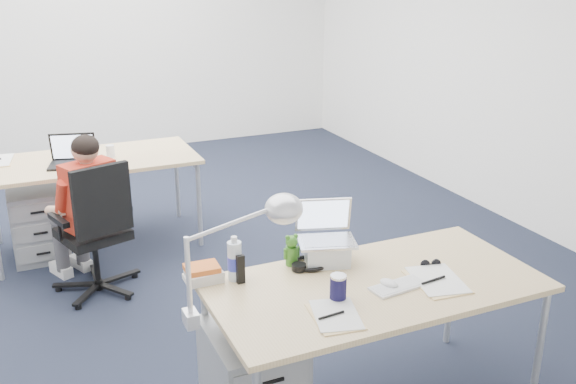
{
  "coord_description": "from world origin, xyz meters",
  "views": [
    {
      "loc": [
        -0.98,
        -4.29,
        2.17
      ],
      "look_at": [
        0.52,
        -0.91,
        0.85
      ],
      "focal_mm": 40.0,
      "sensor_mm": 36.0,
      "label": 1
    }
  ],
  "objects_px": {
    "can_koozie": "(338,287)",
    "water_bottle": "(235,258)",
    "wireless_keyboard": "(398,286)",
    "desk_lamp": "(226,260)",
    "far_cup": "(110,151)",
    "bear_figurine": "(292,250)",
    "drawer_pedestal_near": "(253,381)",
    "computer_mouse": "(389,283)",
    "desk_near": "(375,291)",
    "desk_far": "(92,164)",
    "seated_person": "(83,210)",
    "book_stack": "(203,273)",
    "sunglasses": "(431,264)",
    "dark_laptop": "(71,150)",
    "drawer_pedestal_far": "(38,222)",
    "headphones": "(310,262)",
    "cordless_phone": "(241,269)",
    "silver_laptop": "(327,234)"
  },
  "relations": [
    {
      "from": "can_koozie",
      "to": "water_bottle",
      "type": "xyz_separation_m",
      "value": [
        -0.36,
        0.38,
        0.05
      ]
    },
    {
      "from": "wireless_keyboard",
      "to": "desk_lamp",
      "type": "bearing_deg",
      "value": 168.5
    },
    {
      "from": "desk_lamp",
      "to": "far_cup",
      "type": "height_order",
      "value": "desk_lamp"
    },
    {
      "from": "bear_figurine",
      "to": "far_cup",
      "type": "xyz_separation_m",
      "value": [
        -0.52,
        2.32,
        -0.04
      ]
    },
    {
      "from": "drawer_pedestal_near",
      "to": "computer_mouse",
      "type": "bearing_deg",
      "value": -14.89
    },
    {
      "from": "desk_near",
      "to": "computer_mouse",
      "type": "relative_size",
      "value": 16.41
    },
    {
      "from": "desk_far",
      "to": "seated_person",
      "type": "height_order",
      "value": "seated_person"
    },
    {
      "from": "bear_figurine",
      "to": "book_stack",
      "type": "xyz_separation_m",
      "value": [
        -0.46,
        0.01,
        -0.04
      ]
    },
    {
      "from": "bear_figurine",
      "to": "sunglasses",
      "type": "distance_m",
      "value": 0.7
    },
    {
      "from": "dark_laptop",
      "to": "water_bottle",
      "type": "bearing_deg",
      "value": -63.14
    },
    {
      "from": "drawer_pedestal_far",
      "to": "computer_mouse",
      "type": "bearing_deg",
      "value": -62.22
    },
    {
      "from": "drawer_pedestal_near",
      "to": "dark_laptop",
      "type": "distance_m",
      "value": 2.55
    },
    {
      "from": "water_bottle",
      "to": "seated_person",
      "type": "bearing_deg",
      "value": 106.8
    },
    {
      "from": "desk_near",
      "to": "drawer_pedestal_far",
      "type": "height_order",
      "value": "desk_near"
    },
    {
      "from": "seated_person",
      "to": "headphones",
      "type": "height_order",
      "value": "seated_person"
    },
    {
      "from": "sunglasses",
      "to": "water_bottle",
      "type": "bearing_deg",
      "value": 178.4
    },
    {
      "from": "drawer_pedestal_near",
      "to": "dark_laptop",
      "type": "xyz_separation_m",
      "value": [
        -0.51,
        2.43,
        0.58
      ]
    },
    {
      "from": "book_stack",
      "to": "dark_laptop",
      "type": "height_order",
      "value": "dark_laptop"
    },
    {
      "from": "desk_near",
      "to": "headphones",
      "type": "height_order",
      "value": "headphones"
    },
    {
      "from": "cordless_phone",
      "to": "drawer_pedestal_far",
      "type": "bearing_deg",
      "value": 107.05
    },
    {
      "from": "seated_person",
      "to": "book_stack",
      "type": "bearing_deg",
      "value": -100.3
    },
    {
      "from": "drawer_pedestal_near",
      "to": "book_stack",
      "type": "height_order",
      "value": "book_stack"
    },
    {
      "from": "water_bottle",
      "to": "computer_mouse",
      "type": "bearing_deg",
      "value": -29.82
    },
    {
      "from": "can_koozie",
      "to": "sunglasses",
      "type": "relative_size",
      "value": 1.15
    },
    {
      "from": "water_bottle",
      "to": "far_cup",
      "type": "height_order",
      "value": "water_bottle"
    },
    {
      "from": "drawer_pedestal_near",
      "to": "dark_laptop",
      "type": "relative_size",
      "value": 1.64
    },
    {
      "from": "drawer_pedestal_far",
      "to": "sunglasses",
      "type": "height_order",
      "value": "sunglasses"
    },
    {
      "from": "desk_near",
      "to": "water_bottle",
      "type": "distance_m",
      "value": 0.69
    },
    {
      "from": "silver_laptop",
      "to": "wireless_keyboard",
      "type": "distance_m",
      "value": 0.45
    },
    {
      "from": "desk_far",
      "to": "computer_mouse",
      "type": "xyz_separation_m",
      "value": [
        0.99,
        -2.73,
        0.06
      ]
    },
    {
      "from": "water_bottle",
      "to": "dark_laptop",
      "type": "height_order",
      "value": "dark_laptop"
    },
    {
      "from": "drawer_pedestal_far",
      "to": "silver_laptop",
      "type": "distance_m",
      "value": 2.76
    },
    {
      "from": "headphones",
      "to": "sunglasses",
      "type": "distance_m",
      "value": 0.61
    },
    {
      "from": "wireless_keyboard",
      "to": "far_cup",
      "type": "distance_m",
      "value": 2.89
    },
    {
      "from": "can_koozie",
      "to": "cordless_phone",
      "type": "xyz_separation_m",
      "value": [
        -0.35,
        0.33,
        0.01
      ]
    },
    {
      "from": "water_bottle",
      "to": "drawer_pedestal_near",
      "type": "bearing_deg",
      "value": -88.59
    },
    {
      "from": "desk_far",
      "to": "far_cup",
      "type": "distance_m",
      "value": 0.18
    },
    {
      "from": "wireless_keyboard",
      "to": "headphones",
      "type": "relative_size",
      "value": 1.21
    },
    {
      "from": "sunglasses",
      "to": "cordless_phone",
      "type": "bearing_deg",
      "value": -179.12
    },
    {
      "from": "drawer_pedestal_near",
      "to": "sunglasses",
      "type": "bearing_deg",
      "value": -4.18
    },
    {
      "from": "sunglasses",
      "to": "wireless_keyboard",
      "type": "bearing_deg",
      "value": -141.24
    },
    {
      "from": "seated_person",
      "to": "silver_laptop",
      "type": "relative_size",
      "value": 3.63
    },
    {
      "from": "desk_lamp",
      "to": "bear_figurine",
      "type": "bearing_deg",
      "value": 25.76
    },
    {
      "from": "water_bottle",
      "to": "bear_figurine",
      "type": "relative_size",
      "value": 1.34
    },
    {
      "from": "drawer_pedestal_near",
      "to": "wireless_keyboard",
      "type": "distance_m",
      "value": 0.84
    },
    {
      "from": "water_bottle",
      "to": "sunglasses",
      "type": "relative_size",
      "value": 2.08
    },
    {
      "from": "drawer_pedestal_near",
      "to": "book_stack",
      "type": "bearing_deg",
      "value": 121.32
    },
    {
      "from": "desk_far",
      "to": "desk_lamp",
      "type": "distance_m",
      "value": 2.72
    },
    {
      "from": "headphones",
      "to": "desk_near",
      "type": "bearing_deg",
      "value": -75.34
    },
    {
      "from": "desk_near",
      "to": "silver_laptop",
      "type": "relative_size",
      "value": 5.23
    }
  ]
}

